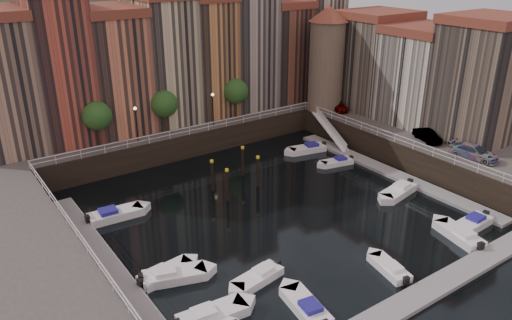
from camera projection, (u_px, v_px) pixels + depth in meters
ground at (269, 210)px, 48.45m from camera, size 200.00×200.00×0.00m
quay_far at (156, 124)px, 67.51m from camera, size 80.00×20.00×3.00m
quay_right at (462, 143)px, 61.14m from camera, size 20.00×36.00×3.00m
dock_left at (110, 269)px, 39.07m from camera, size 2.00×28.00×0.35m
dock_right at (390, 172)px, 56.18m from camera, size 2.00×28.00×0.35m
dock_near at (410, 301)px, 35.54m from camera, size 30.00×2.00×0.35m
mountains at (24, 14)px, 129.37m from camera, size 145.00×100.00×18.00m
far_terrace at (182, 55)px, 63.69m from camera, size 48.70×10.30×17.50m
right_terrace at (424, 70)px, 61.59m from camera, size 9.30×24.30×14.00m
corner_tower at (327, 57)px, 66.00m from camera, size 5.20×5.20×13.80m
promenade_trees at (169, 103)px, 58.94m from camera, size 21.20×3.20×5.20m
street_lamps at (176, 110)px, 58.62m from camera, size 10.36×0.36×4.18m
railings at (241, 158)px, 50.67m from camera, size 36.08×34.04×0.52m
gangway at (330, 130)px, 64.28m from camera, size 2.78×8.32×3.73m
mooring_pilings at (235, 174)px, 52.26m from camera, size 5.06×4.51×3.78m
boat_left_0 at (211, 315)px, 33.82m from camera, size 5.22×2.28×1.18m
boat_left_1 at (165, 273)px, 38.31m from camera, size 4.75×2.28×1.07m
boat_left_2 at (173, 276)px, 37.98m from camera, size 5.20×3.24×1.17m
boat_left_4 at (114, 214)px, 46.72m from camera, size 5.34×2.23×1.21m
boat_right_0 at (472, 224)px, 45.22m from camera, size 4.86×1.95×1.11m
boat_right_1 at (399, 191)px, 51.29m from camera, size 5.20×2.72×1.17m
boat_right_3 at (337, 162)px, 58.56m from camera, size 4.20×2.23×0.94m
boat_right_4 at (308, 149)px, 62.28m from camera, size 5.05×2.66×1.13m
boat_near_1 at (306, 307)px, 34.63m from camera, size 2.44×4.95×1.11m
boat_near_2 at (390, 268)px, 38.97m from camera, size 2.25×4.24×0.95m
boat_near_3 at (460, 235)px, 43.42m from camera, size 2.82×5.14×1.15m
car_a at (337, 106)px, 67.85m from camera, size 2.97×4.74×1.50m
car_b at (427, 136)px, 56.87m from camera, size 2.61×4.24×1.32m
car_c at (474, 153)px, 52.06m from camera, size 2.94×5.40×1.48m
boat_extra_826 at (258, 277)px, 37.88m from camera, size 4.62×2.32×1.04m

